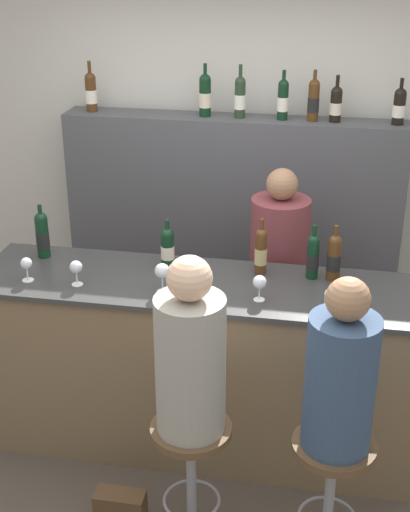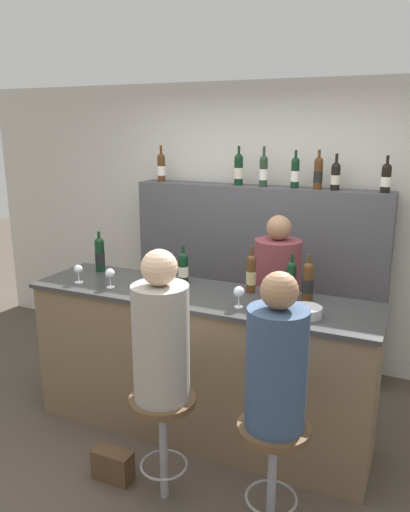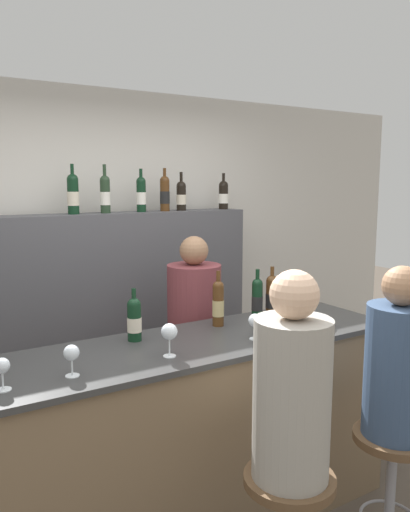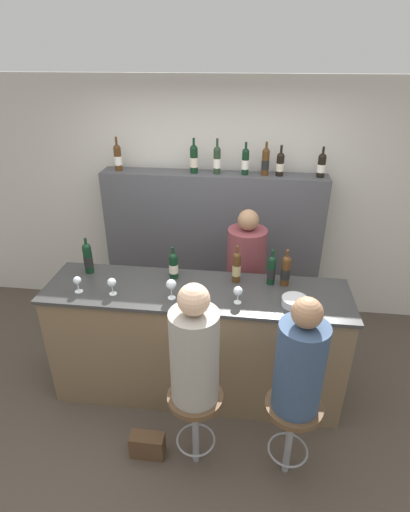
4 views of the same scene
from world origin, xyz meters
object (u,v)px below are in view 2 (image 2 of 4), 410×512
object	(u,v)px
wine_bottle_backbar_0	(161,167)
metal_bowl	(306,312)
wine_glass_0	(78,270)
bar_stool_left	(163,419)
bar_stool_right	(273,449)
guest_seated_right	(277,361)
wine_glass_3	(239,292)
guest_seated_left	(161,335)
wine_bottle_backbar_2	(264,171)
wine_bottle_counter_4	(308,281)
wine_glass_1	(110,274)
wine_bottle_backbar_4	(318,173)
handbag	(113,465)
wine_bottle_counter_0	(100,254)
wine_bottle_backbar_1	(239,169)
wine_bottle_counter_1	(183,267)
wine_glass_2	(168,280)
wine_bottle_counter_2	(251,273)
wine_bottle_counter_3	(291,279)
wine_bottle_backbar_3	(295,172)
bartender	(275,321)
wine_bottle_backbar_6	(386,178)
wine_bottle_backbar_5	(336,176)

from	to	relation	value
wine_bottle_backbar_0	metal_bowl	size ratio (longest dim) A/B	1.71
wine_glass_0	bar_stool_left	size ratio (longest dim) A/B	0.20
bar_stool_right	guest_seated_right	distance (m)	0.51
wine_glass_3	guest_seated_left	xyz separation A→B (m)	(-0.25, -0.58, -0.11)
wine_bottle_backbar_2	wine_bottle_counter_4	bearing A→B (deg)	-57.96
wine_glass_1	guest_seated_right	world-z (taller)	guest_seated_right
wine_bottle_backbar_2	wine_bottle_backbar_4	size ratio (longest dim) A/B	1.06
wine_bottle_counter_4	handbag	distance (m)	1.74
metal_bowl	wine_bottle_counter_0	bearing A→B (deg)	170.27
wine_bottle_backbar_1	handbag	distance (m)	2.62
wine_bottle_counter_1	wine_glass_2	xyz separation A→B (m)	(0.04, -0.32, 0.00)
wine_bottle_counter_2	guest_seated_right	bearing A→B (deg)	-63.18
wine_bottle_counter_3	wine_glass_1	distance (m)	1.28
wine_bottle_backbar_3	bartender	distance (m)	1.29
guest_seated_left	handbag	distance (m)	1.03
wine_bottle_counter_3	bar_stool_left	distance (m)	1.23
wine_bottle_counter_3	bar_stool_right	bearing A→B (deg)	-79.34
wine_bottle_backbar_3	wine_bottle_backbar_4	size ratio (longest dim) A/B	0.98
wine_bottle_counter_2	guest_seated_left	world-z (taller)	guest_seated_left
wine_bottle_counter_1	wine_bottle_counter_3	world-z (taller)	wine_bottle_counter_3
wine_bottle_backbar_4	bartender	world-z (taller)	wine_bottle_backbar_4
metal_bowl	wine_bottle_backbar_6	bearing A→B (deg)	78.21
wine_bottle_counter_3	wine_bottle_counter_4	distance (m)	0.11
wine_bottle_backbar_4	metal_bowl	bearing A→B (deg)	-79.51
wine_bottle_backbar_4	wine_bottle_backbar_3	bearing A→B (deg)	180.00
wine_bottle_backbar_1	metal_bowl	xyz separation A→B (m)	(0.97, -1.37, -0.72)
wine_bottle_backbar_3	wine_glass_1	bearing A→B (deg)	-124.76
wine_bottle_backbar_3	wine_glass_2	size ratio (longest dim) A/B	1.95
wine_bottle_backbar_5	guest_seated_left	xyz separation A→B (m)	(-0.57, -1.97, -0.74)
wine_bottle_backbar_1	wine_bottle_backbar_4	world-z (taller)	wine_bottle_backbar_1
bar_stool_left	wine_bottle_backbar_2	bearing A→B (deg)	91.62
wine_bottle_counter_0	metal_bowl	size ratio (longest dim) A/B	1.63
wine_bottle_backbar_0	wine_bottle_backbar_4	world-z (taller)	wine_bottle_backbar_0
wine_bottle_counter_0	wine_bottle_counter_1	size ratio (longest dim) A/B	1.14
wine_bottle_backbar_1	wine_bottle_backbar_6	bearing A→B (deg)	0.00
wine_bottle_backbar_3	wine_bottle_backbar_4	distance (m)	0.20
bar_stool_left	bar_stool_right	size ratio (longest dim) A/B	1.00
wine_bottle_backbar_2	wine_glass_1	distance (m)	1.68
wine_bottle_backbar_6	metal_bowl	bearing A→B (deg)	-101.79
wine_bottle_backbar_1	guest_seated_left	bearing A→B (deg)	-81.67
wine_bottle_counter_2	bar_stool_right	xyz separation A→B (m)	(0.45, -0.90, -0.68)
wine_bottle_counter_4	wine_glass_0	world-z (taller)	wine_bottle_counter_4
wine_bottle_counter_3	wine_glass_2	xyz separation A→B (m)	(-0.77, -0.32, -0.01)
wine_bottle_counter_0	wine_bottle_backbar_2	world-z (taller)	wine_bottle_backbar_2
wine_bottle_counter_4	wine_bottle_backbar_1	world-z (taller)	wine_bottle_backbar_1
wine_bottle_counter_3	wine_bottle_backbar_3	world-z (taller)	wine_bottle_backbar_3
wine_bottle_backbar_2	bar_stool_left	bearing A→B (deg)	-88.38
wine_bottle_backbar_1	handbag	xyz separation A→B (m)	(-0.09, -1.97, -1.73)
wine_glass_1	wine_bottle_counter_3	bearing A→B (deg)	14.27
wine_bottle_backbar_0	guest_seated_left	distance (m)	2.37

